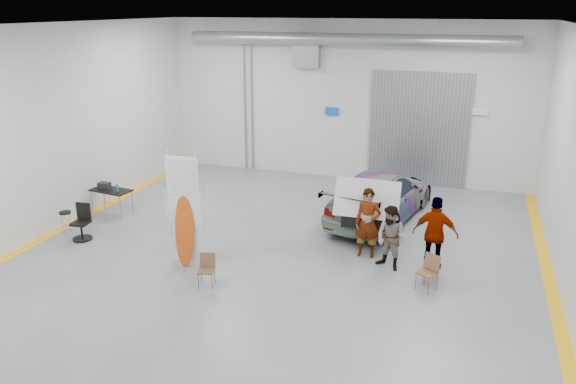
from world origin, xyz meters
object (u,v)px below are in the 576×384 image
(person_a, at_px, (368,223))
(work_table, at_px, (109,189))
(person_c, at_px, (435,234))
(person_b, at_px, (391,238))
(office_chair, at_px, (82,224))
(folding_chair_near, at_px, (207,277))
(surfboard_display, at_px, (184,220))
(shop_stool, at_px, (66,223))
(folding_chair_far, at_px, (426,279))
(sedan_car, at_px, (380,195))

(person_a, distance_m, work_table, 8.52)
(person_c, bearing_deg, person_a, -4.12)
(person_b, xyz_separation_m, office_chair, (-8.71, -0.89, -0.39))
(person_c, xyz_separation_m, folding_chair_near, (-5.09, -2.69, -0.73))
(surfboard_display, xyz_separation_m, shop_stool, (-4.38, 0.79, -0.92))
(folding_chair_far, bearing_deg, person_a, 169.44)
(surfboard_display, bearing_deg, folding_chair_near, -44.65)
(surfboard_display, relative_size, folding_chair_near, 3.89)
(sedan_car, relative_size, person_b, 3.11)
(surfboard_display, xyz_separation_m, office_chair, (-3.67, 0.62, -0.80))
(person_b, relative_size, office_chair, 1.62)
(sedan_car, height_order, folding_chair_near, sedan_car)
(person_a, xyz_separation_m, office_chair, (-8.01, -1.46, -0.49))
(sedan_car, bearing_deg, shop_stool, 37.27)
(sedan_car, distance_m, work_table, 8.67)
(person_b, bearing_deg, shop_stool, -149.90)
(surfboard_display, xyz_separation_m, folding_chair_far, (6.05, 0.66, -0.99))
(folding_chair_near, distance_m, shop_stool, 5.64)
(person_b, height_order, person_c, person_c)
(folding_chair_near, bearing_deg, office_chair, 148.71)
(person_b, xyz_separation_m, folding_chair_far, (1.01, -0.85, -0.58))
(folding_chair_near, relative_size, office_chair, 0.77)
(person_a, height_order, person_b, person_a)
(sedan_car, relative_size, shop_stool, 7.57)
(shop_stool, bearing_deg, person_a, 8.44)
(person_c, bearing_deg, folding_chair_far, 91.06)
(surfboard_display, bearing_deg, person_b, 11.76)
(surfboard_display, bearing_deg, sedan_car, 45.28)
(shop_stool, height_order, work_table, work_table)
(sedan_car, height_order, shop_stool, sedan_car)
(surfboard_display, bearing_deg, office_chair, 165.59)
(person_c, distance_m, work_table, 10.30)
(sedan_car, xyz_separation_m, folding_chair_near, (-3.17, -5.86, -0.51))
(person_a, height_order, surfboard_display, surfboard_display)
(folding_chair_far, bearing_deg, office_chair, -150.54)
(person_c, xyz_separation_m, folding_chair_far, (-0.06, -1.18, -0.71))
(shop_stool, height_order, office_chair, office_chair)
(surfboard_display, bearing_deg, shop_stool, 164.97)
(sedan_car, xyz_separation_m, work_table, (-8.35, -2.36, 0.06))
(folding_chair_near, xyz_separation_m, shop_stool, (-5.40, 1.64, 0.10))
(sedan_car, xyz_separation_m, folding_chair_far, (1.86, -4.36, -0.49))
(folding_chair_far, xyz_separation_m, work_table, (-10.21, 2.00, 0.56))
(work_table, bearing_deg, folding_chair_near, -34.10)
(person_b, relative_size, folding_chair_far, 1.97)
(surfboard_display, distance_m, office_chair, 3.80)
(folding_chair_far, distance_m, shop_stool, 10.43)
(person_a, relative_size, shop_stool, 2.74)
(office_chair, bearing_deg, person_c, 1.14)
(folding_chair_far, bearing_deg, work_table, -161.85)
(person_c, distance_m, shop_stool, 10.56)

